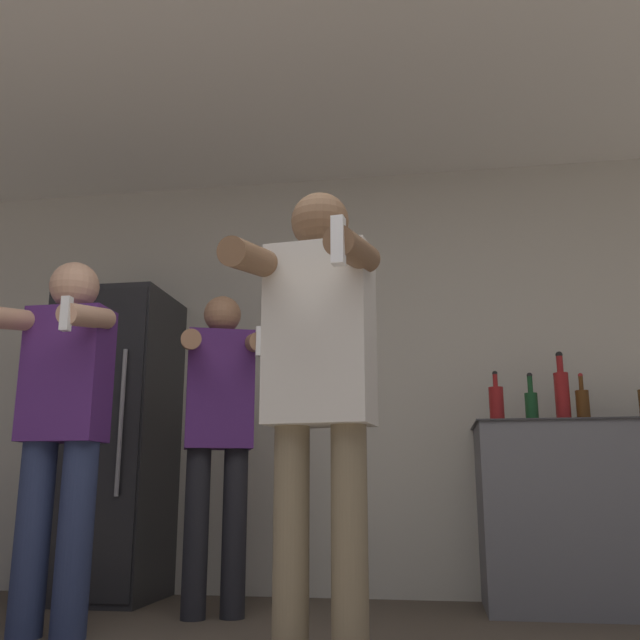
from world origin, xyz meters
name	(u,v)px	position (x,y,z in m)	size (l,w,h in m)	color
wall_back	(361,375)	(0.00, 2.97, 1.27)	(7.00, 0.06, 2.55)	beige
ceiling_slab	(323,33)	(0.00, 1.47, 2.57)	(7.00, 3.46, 0.05)	silver
refrigerator	(113,442)	(-1.41, 2.63, 0.86)	(0.60, 0.65, 1.73)	#262628
counter	(603,515)	(1.26, 2.65, 0.47)	(1.26, 0.61, 0.94)	slate
bottle_short_whiskey	(562,394)	(1.10, 2.59, 1.09)	(0.08, 0.08, 0.37)	maroon
bottle_red_label	(497,403)	(0.76, 2.59, 1.04)	(0.08, 0.08, 0.28)	maroon
bottle_clear_vodka	(531,405)	(0.94, 2.59, 1.03)	(0.07, 0.07, 0.26)	#194723
bottle_dark_rum	(583,404)	(1.20, 2.59, 1.03)	(0.07, 0.07, 0.26)	#563314
person_woman_foreground	(319,373)	(0.06, 0.97, 0.96)	(0.46, 0.54, 1.59)	#75664C
person_man_side	(62,419)	(-1.18, 1.63, 0.90)	(0.43, 0.48, 1.62)	navy
person_spectator_back	(219,419)	(-0.64, 2.17, 0.94)	(0.52, 0.56, 1.58)	black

